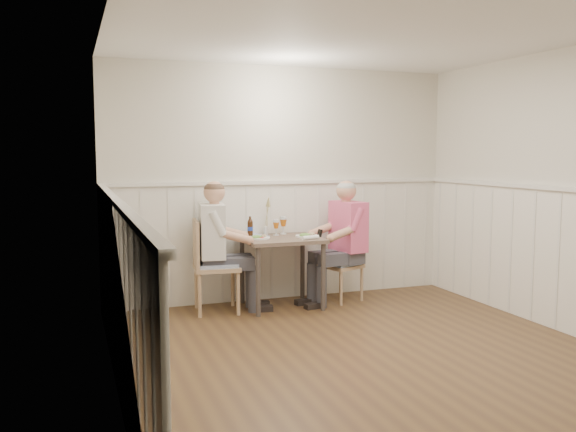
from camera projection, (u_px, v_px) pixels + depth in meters
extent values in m
plane|color=#4D341F|center=(376.00, 359.00, 4.88)|extent=(4.50, 4.50, 0.00)
cube|color=beige|center=(283.00, 184.00, 6.85)|extent=(4.00, 0.04, 2.60)
cube|color=beige|center=(112.00, 205.00, 4.07)|extent=(0.04, 4.50, 2.60)
cube|color=white|center=(381.00, 28.00, 4.61)|extent=(4.00, 4.50, 0.02)
cube|color=silver|center=(283.00, 241.00, 6.91)|extent=(3.98, 0.03, 1.30)
cube|color=silver|center=(117.00, 300.00, 4.15)|extent=(0.03, 4.48, 1.30)
cube|color=silver|center=(573.00, 264.00, 5.48)|extent=(0.03, 4.48, 1.30)
cube|color=silver|center=(284.00, 182.00, 6.82)|extent=(3.98, 0.06, 0.04)
cube|color=silver|center=(117.00, 202.00, 4.08)|extent=(0.06, 4.48, 0.04)
cube|color=silver|center=(575.00, 190.00, 5.41)|extent=(0.06, 4.48, 0.04)
cube|color=brown|center=(282.00, 239.00, 6.48)|extent=(0.81, 0.70, 0.04)
cylinder|color=#3F3833|center=(258.00, 282.00, 6.11)|extent=(0.05, 0.05, 0.71)
cylinder|color=#3F3833|center=(242.00, 271.00, 6.68)|extent=(0.05, 0.05, 0.71)
cylinder|color=#3F3833|center=(323.00, 277.00, 6.35)|extent=(0.05, 0.05, 0.71)
cylinder|color=#3F3833|center=(302.00, 267.00, 6.91)|extent=(0.05, 0.05, 0.71)
cube|color=tan|center=(341.00, 266.00, 6.78)|extent=(0.50, 0.50, 0.04)
cube|color=#44649D|center=(341.00, 263.00, 6.78)|extent=(0.45, 0.45, 0.03)
cube|color=tan|center=(352.00, 245.00, 6.87)|extent=(0.16, 0.37, 0.40)
cylinder|color=tan|center=(362.00, 284.00, 6.79)|extent=(0.03, 0.03, 0.37)
cylinder|color=tan|center=(341.00, 289.00, 6.57)|extent=(0.03, 0.03, 0.37)
cylinder|color=tan|center=(341.00, 280.00, 7.03)|extent=(0.03, 0.03, 0.37)
cylinder|color=tan|center=(320.00, 284.00, 6.82)|extent=(0.03, 0.03, 0.37)
cube|color=tan|center=(217.00, 268.00, 6.30)|extent=(0.50, 0.50, 0.04)
cube|color=#44649D|center=(216.00, 264.00, 6.29)|extent=(0.45, 0.45, 0.03)
cube|color=tan|center=(196.00, 243.00, 6.22)|extent=(0.08, 0.46, 0.48)
cylinder|color=tan|center=(196.00, 288.00, 6.46)|extent=(0.04, 0.04, 0.44)
cylinder|color=tan|center=(233.00, 286.00, 6.55)|extent=(0.04, 0.04, 0.44)
cylinder|color=tan|center=(200.00, 296.00, 6.09)|extent=(0.04, 0.04, 0.44)
cylinder|color=tan|center=(238.00, 294.00, 6.18)|extent=(0.04, 0.04, 0.44)
cube|color=#3F3F47|center=(346.00, 281.00, 6.77)|extent=(0.50, 0.47, 0.45)
cube|color=#3F3F47|center=(331.00, 258.00, 6.64)|extent=(0.47, 0.43, 0.13)
cube|color=#DF6A8F|center=(347.00, 226.00, 6.70)|extent=(0.31, 0.47, 0.55)
sphere|color=tan|center=(347.00, 191.00, 6.66)|extent=(0.22, 0.22, 0.22)
sphere|color=#A5A5A0|center=(347.00, 188.00, 6.66)|extent=(0.21, 0.21, 0.21)
cube|color=black|center=(319.00, 228.00, 6.53)|extent=(0.03, 0.07, 0.13)
cube|color=#3F3F47|center=(215.00, 290.00, 6.32)|extent=(0.49, 0.46, 0.45)
cube|color=#3F3F47|center=(234.00, 262.00, 6.33)|extent=(0.47, 0.42, 0.13)
cube|color=beige|center=(214.00, 231.00, 6.26)|extent=(0.30, 0.47, 0.55)
sphere|color=tan|center=(213.00, 192.00, 6.22)|extent=(0.22, 0.22, 0.22)
sphere|color=#4C3828|center=(213.00, 189.00, 6.21)|extent=(0.21, 0.21, 0.21)
cylinder|color=white|center=(307.00, 236.00, 6.52)|extent=(0.25, 0.25, 0.02)
ellipsoid|color=#3F722D|center=(305.00, 234.00, 6.48)|extent=(0.12, 0.10, 0.05)
sphere|color=tan|center=(312.00, 233.00, 6.55)|extent=(0.03, 0.03, 0.03)
cube|color=brown|center=(307.00, 234.00, 6.58)|extent=(0.08, 0.05, 0.01)
cylinder|color=white|center=(311.00, 233.00, 6.60)|extent=(0.05, 0.05, 0.03)
cylinder|color=white|center=(259.00, 238.00, 6.38)|extent=(0.24, 0.24, 0.02)
ellipsoid|color=#3F722D|center=(256.00, 236.00, 6.35)|extent=(0.11, 0.10, 0.04)
sphere|color=tan|center=(263.00, 235.00, 6.41)|extent=(0.03, 0.03, 0.03)
cylinder|color=silver|center=(283.00, 234.00, 6.74)|extent=(0.07, 0.07, 0.01)
cylinder|color=silver|center=(283.00, 230.00, 6.74)|extent=(0.01, 0.01, 0.09)
cone|color=#C86613|center=(283.00, 223.00, 6.73)|extent=(0.08, 0.08, 0.08)
cylinder|color=silver|center=(283.00, 218.00, 6.72)|extent=(0.08, 0.08, 0.03)
cylinder|color=silver|center=(276.00, 235.00, 6.64)|extent=(0.06, 0.06, 0.01)
cylinder|color=silver|center=(276.00, 231.00, 6.63)|extent=(0.01, 0.01, 0.08)
cone|color=#C86613|center=(276.00, 225.00, 6.63)|extent=(0.07, 0.07, 0.07)
cylinder|color=silver|center=(276.00, 221.00, 6.62)|extent=(0.07, 0.07, 0.03)
cylinder|color=black|center=(250.00, 229.00, 6.56)|extent=(0.06, 0.06, 0.16)
cone|color=black|center=(250.00, 220.00, 6.55)|extent=(0.06, 0.06, 0.04)
cylinder|color=black|center=(250.00, 218.00, 6.55)|extent=(0.02, 0.02, 0.03)
cylinder|color=#193397|center=(250.00, 229.00, 6.56)|extent=(0.06, 0.06, 0.04)
cylinder|color=white|center=(311.00, 237.00, 6.33)|extent=(0.20, 0.08, 0.04)
cylinder|color=silver|center=(266.00, 231.00, 6.69)|extent=(0.05, 0.05, 0.09)
cylinder|color=tan|center=(266.00, 216.00, 6.67)|extent=(0.03, 0.03, 0.29)
cone|color=tan|center=(266.00, 200.00, 6.65)|extent=(0.04, 0.04, 0.10)
cube|color=#44649D|center=(249.00, 236.00, 6.56)|extent=(0.40, 0.35, 0.01)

